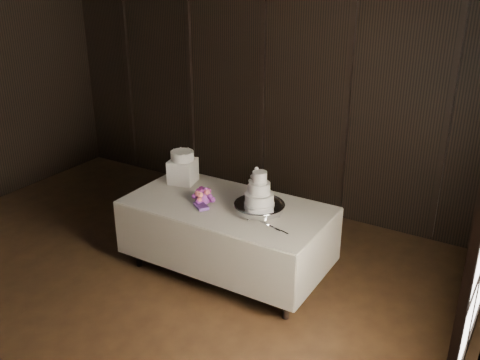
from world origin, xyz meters
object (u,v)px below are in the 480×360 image
(display_table, at_px, (227,236))
(wedding_cake, at_px, (257,191))
(small_cake, at_px, (182,156))
(box_pedestal, at_px, (183,171))
(cake_stand, at_px, (259,208))
(bouquet, at_px, (204,196))

(display_table, relative_size, wedding_cake, 6.18)
(small_cake, bearing_deg, wedding_cake, -12.85)
(wedding_cake, relative_size, small_cake, 1.34)
(display_table, distance_m, wedding_cake, 0.65)
(box_pedestal, bearing_deg, small_cake, 180.00)
(wedding_cake, bearing_deg, display_table, -161.69)
(wedding_cake, height_order, box_pedestal, wedding_cake)
(small_cake, bearing_deg, cake_stand, -11.87)
(display_table, bearing_deg, wedding_cake, -1.37)
(cake_stand, bearing_deg, bouquet, -172.99)
(cake_stand, bearing_deg, wedding_cake, -150.26)
(box_pedestal, relative_size, small_cake, 1.08)
(display_table, bearing_deg, cake_stand, 0.87)
(display_table, bearing_deg, bouquet, -164.46)
(bouquet, distance_m, small_cake, 0.60)
(display_table, relative_size, small_cake, 8.28)
(bouquet, bearing_deg, small_cake, 148.23)
(cake_stand, relative_size, small_cake, 2.01)
(display_table, distance_m, bouquet, 0.47)
(bouquet, distance_m, box_pedestal, 0.56)
(wedding_cake, bearing_deg, small_cake, -173.52)
(cake_stand, xyz_separation_m, small_cake, (-1.05, 0.22, 0.25))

